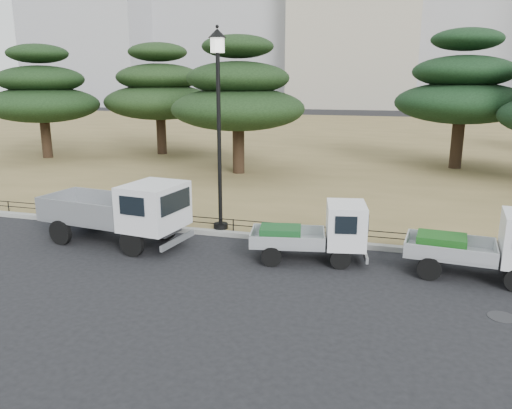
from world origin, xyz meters
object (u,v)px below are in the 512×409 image
(truck_large, at_px, (121,209))
(truck_kei_rear, at_px, (488,245))
(truck_kei_front, at_px, (317,232))
(street_lamp, at_px, (218,97))
(tarp_pile, at_px, (87,207))

(truck_large, distance_m, truck_kei_rear, 10.51)
(truck_kei_front, xyz_separation_m, street_lamp, (-3.55, 1.73, 3.63))
(truck_kei_front, relative_size, street_lamp, 0.53)
(street_lamp, bearing_deg, truck_kei_front, -26.03)
(truck_large, xyz_separation_m, truck_kei_rear, (10.51, 0.12, -0.22))
(truck_large, xyz_separation_m, street_lamp, (2.56, 1.94, 3.35))
(truck_kei_front, distance_m, street_lamp, 5.36)
(truck_kei_front, height_order, street_lamp, street_lamp)
(truck_kei_front, bearing_deg, truck_kei_rear, -11.40)
(truck_kei_rear, distance_m, street_lamp, 8.90)
(truck_kei_front, relative_size, tarp_pile, 1.86)
(truck_kei_front, distance_m, tarp_pile, 8.81)
(street_lamp, xyz_separation_m, tarp_pile, (-5.10, -0.10, -3.92))
(truck_kei_front, xyz_separation_m, truck_kei_rear, (4.41, -0.08, 0.06))
(tarp_pile, bearing_deg, street_lamp, 1.12)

